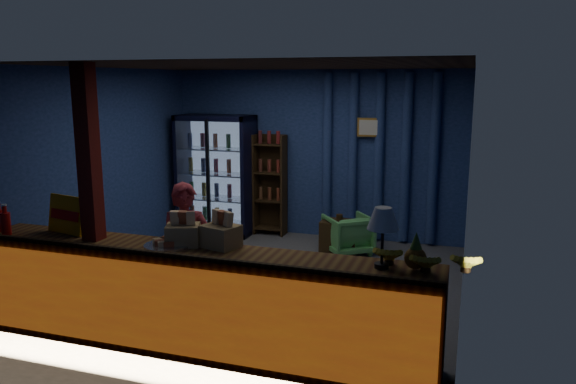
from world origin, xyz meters
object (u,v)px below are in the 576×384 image
Objects in this scene: table_lamp at (383,221)px; shopkeeper at (186,254)px; pastry_tray at (167,244)px; green_chair at (348,234)px.

shopkeeper is at bearing 166.67° from table_lamp.
table_lamp reaches higher than pastry_tray.
shopkeeper is 3.41× the size of pastry_tray.
green_chair is 1.22× the size of table_lamp.
shopkeeper is 2.18m from table_lamp.
pastry_tray is (-0.98, -3.30, 0.69)m from green_chair.
green_chair is (1.06, 2.80, -0.44)m from shopkeeper.
shopkeeper is 2.89× the size of table_lamp.
pastry_tray is at bearing 36.25° from green_chair.
shopkeeper reaches higher than pastry_tray.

